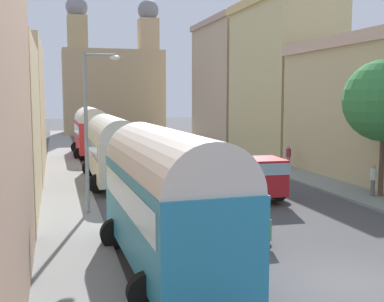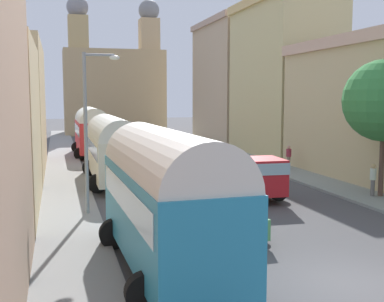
{
  "view_description": "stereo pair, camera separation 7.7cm",
  "coord_description": "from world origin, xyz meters",
  "px_view_note": "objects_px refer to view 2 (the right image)",
  "views": [
    {
      "loc": [
        -7.74,
        -11.12,
        5.12
      ],
      "look_at": [
        0.0,
        16.36,
        1.9
      ],
      "focal_mm": 45.47,
      "sensor_mm": 36.0,
      "label": 1
    },
    {
      "loc": [
        -7.66,
        -11.14,
        5.12
      ],
      "look_at": [
        0.0,
        16.36,
        1.9
      ],
      "focal_mm": 45.47,
      "sensor_mm": 36.0,
      "label": 2
    }
  ],
  "objects_px": {
    "car_3": "(225,213)",
    "parked_bus_0": "(166,193)",
    "parked_bus_1": "(112,146)",
    "car_6": "(118,139)",
    "car_4": "(150,163)",
    "pedestrian_0": "(289,156)",
    "car_0": "(172,149)",
    "car_2": "(139,133)",
    "streetlamp_near": "(90,121)",
    "parked_bus_2": "(91,129)",
    "car_5": "(131,149)",
    "car_1": "(157,142)",
    "cargo_truck_0": "(249,173)",
    "pedestrian_1": "(373,178)"
  },
  "relations": [
    {
      "from": "car_3",
      "to": "parked_bus_0",
      "type": "bearing_deg",
      "value": -132.94
    },
    {
      "from": "parked_bus_1",
      "to": "car_6",
      "type": "relative_size",
      "value": 2.3
    },
    {
      "from": "car_4",
      "to": "pedestrian_0",
      "type": "height_order",
      "value": "pedestrian_0"
    },
    {
      "from": "car_0",
      "to": "car_4",
      "type": "height_order",
      "value": "car_0"
    },
    {
      "from": "car_2",
      "to": "streetlamp_near",
      "type": "xyz_separation_m",
      "value": [
        -8.06,
        -36.43,
        3.29
      ]
    },
    {
      "from": "parked_bus_2",
      "to": "car_0",
      "type": "height_order",
      "value": "parked_bus_2"
    },
    {
      "from": "car_5",
      "to": "car_6",
      "type": "relative_size",
      "value": 0.92
    },
    {
      "from": "car_1",
      "to": "car_4",
      "type": "relative_size",
      "value": 1.1
    },
    {
      "from": "pedestrian_0",
      "to": "streetlamp_near",
      "type": "height_order",
      "value": "streetlamp_near"
    },
    {
      "from": "parked_bus_0",
      "to": "pedestrian_0",
      "type": "height_order",
      "value": "parked_bus_0"
    },
    {
      "from": "car_1",
      "to": "car_5",
      "type": "height_order",
      "value": "car_5"
    },
    {
      "from": "parked_bus_0",
      "to": "car_6",
      "type": "distance_m",
      "value": 36.79
    },
    {
      "from": "cargo_truck_0",
      "to": "car_6",
      "type": "height_order",
      "value": "cargo_truck_0"
    },
    {
      "from": "parked_bus_0",
      "to": "parked_bus_2",
      "type": "height_order",
      "value": "parked_bus_0"
    },
    {
      "from": "parked_bus_0",
      "to": "car_2",
      "type": "distance_m",
      "value": 44.26
    },
    {
      "from": "cargo_truck_0",
      "to": "car_4",
      "type": "xyz_separation_m",
      "value": [
        -3.63,
        8.13,
        -0.39
      ]
    },
    {
      "from": "parked_bus_1",
      "to": "pedestrian_0",
      "type": "xyz_separation_m",
      "value": [
        12.21,
        1.28,
        -1.17
      ]
    },
    {
      "from": "cargo_truck_0",
      "to": "car_6",
      "type": "xyz_separation_m",
      "value": [
        -3.4,
        27.15,
        -0.41
      ]
    },
    {
      "from": "cargo_truck_0",
      "to": "car_0",
      "type": "bearing_deg",
      "value": 91.31
    },
    {
      "from": "car_6",
      "to": "pedestrian_0",
      "type": "relative_size",
      "value": 2.36
    },
    {
      "from": "parked_bus_1",
      "to": "cargo_truck_0",
      "type": "height_order",
      "value": "parked_bus_1"
    },
    {
      "from": "parked_bus_0",
      "to": "car_4",
      "type": "distance_m",
      "value": 17.9
    },
    {
      "from": "car_3",
      "to": "car_6",
      "type": "distance_m",
      "value": 33.42
    },
    {
      "from": "parked_bus_1",
      "to": "pedestrian_0",
      "type": "relative_size",
      "value": 5.43
    },
    {
      "from": "car_5",
      "to": "pedestrian_0",
      "type": "relative_size",
      "value": 2.18
    },
    {
      "from": "parked_bus_1",
      "to": "car_6",
      "type": "xyz_separation_m",
      "value": [
        2.93,
        21.31,
        -1.4
      ]
    },
    {
      "from": "cargo_truck_0",
      "to": "streetlamp_near",
      "type": "xyz_separation_m",
      "value": [
        -8.09,
        -2.13,
        2.9
      ]
    },
    {
      "from": "cargo_truck_0",
      "to": "pedestrian_0",
      "type": "height_order",
      "value": "cargo_truck_0"
    },
    {
      "from": "parked_bus_2",
      "to": "car_6",
      "type": "distance_m",
      "value": 8.42
    },
    {
      "from": "parked_bus_0",
      "to": "car_6",
      "type": "xyz_separation_m",
      "value": [
        3.06,
        36.63,
        -1.55
      ]
    },
    {
      "from": "parked_bus_2",
      "to": "car_4",
      "type": "relative_size",
      "value": 2.17
    },
    {
      "from": "parked_bus_0",
      "to": "cargo_truck_0",
      "type": "relative_size",
      "value": 1.13
    },
    {
      "from": "car_0",
      "to": "pedestrian_0",
      "type": "distance_m",
      "value": 10.65
    },
    {
      "from": "car_1",
      "to": "parked_bus_1",
      "type": "bearing_deg",
      "value": -109.96
    },
    {
      "from": "car_4",
      "to": "parked_bus_2",
      "type": "bearing_deg",
      "value": 104.64
    },
    {
      "from": "parked_bus_2",
      "to": "car_3",
      "type": "relative_size",
      "value": 1.9
    },
    {
      "from": "car_5",
      "to": "pedestrian_0",
      "type": "xyz_separation_m",
      "value": [
        9.48,
        -9.57,
        0.2
      ]
    },
    {
      "from": "parked_bus_0",
      "to": "pedestrian_0",
      "type": "bearing_deg",
      "value": 53.39
    },
    {
      "from": "cargo_truck_0",
      "to": "car_3",
      "type": "height_order",
      "value": "cargo_truck_0"
    },
    {
      "from": "car_3",
      "to": "car_4",
      "type": "bearing_deg",
      "value": 90.58
    },
    {
      "from": "parked_bus_0",
      "to": "cargo_truck_0",
      "type": "xyz_separation_m",
      "value": [
        6.46,
        9.47,
        -1.14
      ]
    },
    {
      "from": "car_3",
      "to": "streetlamp_near",
      "type": "height_order",
      "value": "streetlamp_near"
    },
    {
      "from": "car_3",
      "to": "car_5",
      "type": "bearing_deg",
      "value": 90.3
    },
    {
      "from": "pedestrian_0",
      "to": "car_1",
      "type": "bearing_deg",
      "value": 111.86
    },
    {
      "from": "pedestrian_0",
      "to": "streetlamp_near",
      "type": "distance_m",
      "value": 17.04
    },
    {
      "from": "car_2",
      "to": "parked_bus_2",
      "type": "bearing_deg",
      "value": -114.0
    },
    {
      "from": "parked_bus_2",
      "to": "cargo_truck_0",
      "type": "distance_m",
      "value": 20.64
    },
    {
      "from": "pedestrian_1",
      "to": "car_1",
      "type": "bearing_deg",
      "value": 103.64
    },
    {
      "from": "parked_bus_0",
      "to": "car_5",
      "type": "relative_size",
      "value": 2.2
    },
    {
      "from": "parked_bus_2",
      "to": "car_1",
      "type": "height_order",
      "value": "parked_bus_2"
    }
  ]
}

